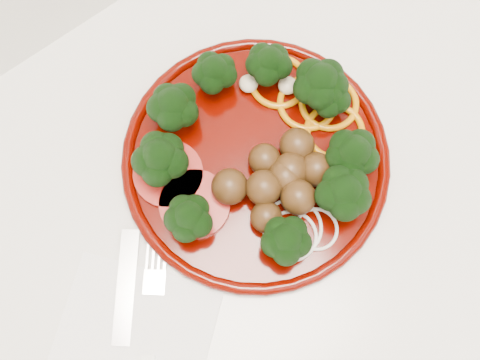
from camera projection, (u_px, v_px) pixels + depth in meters
counter at (304, 214)px, 1.13m from camera, size 2.40×0.60×0.90m
plate at (262, 152)px, 0.66m from camera, size 0.30×0.30×0.07m
napkin at (132, 344)px, 0.63m from camera, size 0.22×0.22×0.00m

